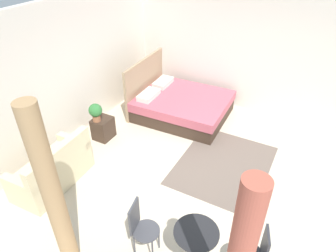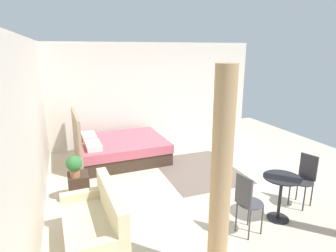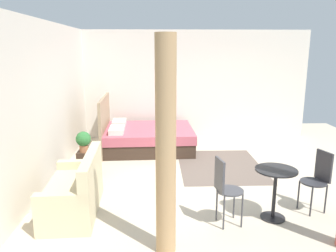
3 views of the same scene
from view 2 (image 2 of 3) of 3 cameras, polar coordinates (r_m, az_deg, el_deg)
The scene contains 12 objects.
ground_plane at distance 6.15m, azimuth 5.39°, elevation -10.57°, with size 8.54×8.98×0.02m, color beige.
wall_back at distance 5.15m, azimuth -25.72°, elevation -0.20°, with size 8.54×0.12×2.84m, color silver.
wall_right at distance 8.21m, azimuth -2.80°, elevation 6.52°, with size 0.12×5.98×2.84m, color silver.
area_rug at distance 6.56m, azimuth 6.17°, elevation -8.74°, with size 2.08×1.66×0.01m, color #66564C.
bed at distance 7.11m, azimuth -9.93°, elevation -4.48°, with size 1.81×2.16×1.27m.
couch at distance 4.18m, azimuth -14.46°, elevation -19.54°, with size 1.45×0.77×0.89m.
nightstand at distance 5.53m, azimuth -17.49°, elevation -11.47°, with size 0.41×0.36×0.48m.
potted_plant at distance 5.25m, azimuth -18.34°, elevation -7.43°, with size 0.28×0.28×0.39m.
balcony_table at distance 4.91m, azimuth 21.74°, elevation -11.92°, with size 0.58×0.58×0.74m.
cafe_chair_near_window at distance 5.51m, azimuth 25.87°, elevation -8.97°, with size 0.47×0.47×0.91m.
cafe_chair_near_couch at distance 4.35m, azimuth 15.58°, elevation -14.02°, with size 0.43×0.43×0.95m.
curtain_right at distance 3.21m, azimuth 10.58°, elevation -10.81°, with size 0.23×0.23×2.52m.
Camera 2 is at (-4.97, 2.46, 2.65)m, focal length 30.30 mm.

